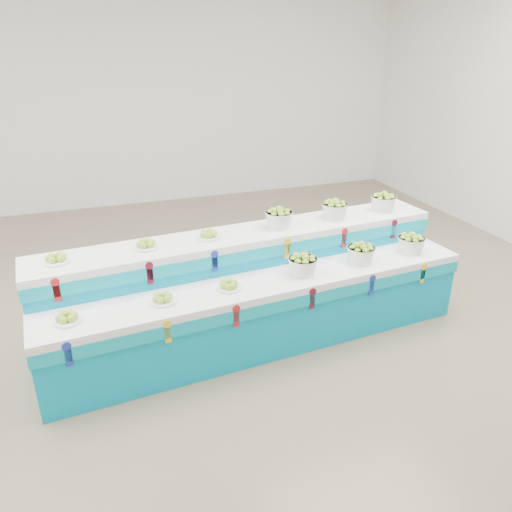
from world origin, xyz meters
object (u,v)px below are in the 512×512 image
plate_upper_mid (146,244)px  basket_upper_right (383,202)px  display_stand (256,289)px  basket_lower_left (303,264)px

plate_upper_mid → basket_upper_right: bearing=4.7°
display_stand → basket_lower_left: 0.55m
basket_lower_left → basket_upper_right: (1.25, 0.62, 0.30)m
plate_upper_mid → basket_upper_right: basket_upper_right is taller
basket_upper_right → plate_upper_mid: bearing=-175.3°
display_stand → plate_upper_mid: plate_upper_mid is taller
basket_lower_left → basket_upper_right: size_ratio=1.00×
display_stand → basket_upper_right: (1.64, 0.39, 0.61)m
plate_upper_mid → display_stand: bearing=-10.0°
basket_lower_left → plate_upper_mid: bearing=163.8°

